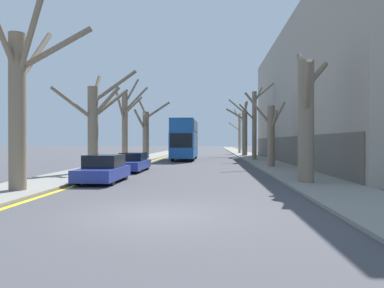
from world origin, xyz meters
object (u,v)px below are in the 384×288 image
at_px(street_tree_right_1, 271,133).
at_px(street_tree_left_3, 146,132).
at_px(street_tree_left_2, 126,124).
at_px(street_tree_right_3, 244,128).
at_px(street_tree_left_0, 20,98).
at_px(street_tree_right_2, 255,123).
at_px(parked_car_1, 133,162).
at_px(street_tree_right_0, 306,117).
at_px(street_tree_right_4, 239,132).
at_px(parked_car_0, 103,169).
at_px(double_decker_bus, 185,138).
at_px(street_tree_left_1, 95,122).

bearing_deg(street_tree_right_1, street_tree_left_3, 135.56).
height_order(street_tree_left_2, street_tree_right_3, street_tree_right_3).
relative_size(street_tree_left_0, street_tree_right_2, 0.89).
bearing_deg(street_tree_left_0, parked_car_1, 77.75).
relative_size(street_tree_right_1, street_tree_right_3, 0.72).
relative_size(street_tree_right_3, parked_car_1, 1.85).
relative_size(street_tree_right_0, street_tree_right_3, 0.79).
height_order(street_tree_right_0, street_tree_right_4, street_tree_right_4).
bearing_deg(parked_car_0, street_tree_left_2, 99.63).
bearing_deg(street_tree_left_0, parked_car_0, 59.11).
distance_m(street_tree_right_1, double_decker_bus, 13.68).
bearing_deg(street_tree_right_2, street_tree_left_1, -127.77).
distance_m(street_tree_right_1, parked_car_0, 14.68).
xyz_separation_m(double_decker_bus, parked_car_0, (-2.37, -21.73, -1.86)).
bearing_deg(street_tree_right_1, parked_car_0, -134.05).
height_order(street_tree_right_2, parked_car_0, street_tree_right_2).
xyz_separation_m(street_tree_left_0, street_tree_right_1, (12.29, 14.10, -1.02)).
distance_m(street_tree_left_3, street_tree_right_4, 23.17).
relative_size(street_tree_left_0, parked_car_0, 1.96).
height_order(street_tree_right_2, street_tree_right_3, street_tree_right_2).
distance_m(street_tree_left_2, parked_car_0, 13.65).
height_order(street_tree_left_2, street_tree_right_4, street_tree_left_2).
bearing_deg(street_tree_right_4, street_tree_left_1, -108.00).
bearing_deg(street_tree_right_2, parked_car_0, -116.26).
height_order(street_tree_left_1, street_tree_right_2, street_tree_right_2).
relative_size(street_tree_left_2, street_tree_right_0, 1.19).
height_order(street_tree_left_0, street_tree_right_2, street_tree_right_2).
distance_m(street_tree_right_0, street_tree_right_2, 20.68).
xyz_separation_m(street_tree_left_1, double_decker_bus, (4.44, 17.01, -0.84)).
bearing_deg(street_tree_left_2, street_tree_right_1, -12.30).
bearing_deg(street_tree_right_4, street_tree_left_2, -112.99).
relative_size(street_tree_left_2, street_tree_right_3, 0.94).
height_order(street_tree_left_3, parked_car_0, street_tree_left_3).
relative_size(parked_car_0, parked_car_1, 0.88).
height_order(street_tree_right_3, parked_car_1, street_tree_right_3).
xyz_separation_m(street_tree_left_0, street_tree_left_1, (0.12, 8.39, -0.43)).
bearing_deg(street_tree_left_1, street_tree_right_0, -22.66).
xyz_separation_m(street_tree_left_3, parked_car_1, (2.26, -16.12, -2.61)).
height_order(street_tree_left_1, street_tree_left_2, street_tree_left_2).
distance_m(street_tree_right_1, street_tree_right_3, 21.30).
relative_size(street_tree_left_1, street_tree_right_1, 1.16).
relative_size(street_tree_right_3, street_tree_right_4, 1.10).
xyz_separation_m(street_tree_right_4, parked_car_1, (-10.09, -35.72, -3.13)).
xyz_separation_m(street_tree_left_2, street_tree_left_3, (-0.03, 9.43, -0.44)).
relative_size(street_tree_right_2, parked_car_0, 2.19).
distance_m(street_tree_left_0, parked_car_0, 5.30).
relative_size(street_tree_right_0, parked_car_1, 1.46).
bearing_deg(street_tree_left_2, street_tree_right_3, 56.86).
xyz_separation_m(street_tree_right_2, parked_car_1, (-10.04, -13.92, -3.48)).
bearing_deg(street_tree_right_0, street_tree_left_0, -164.56).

